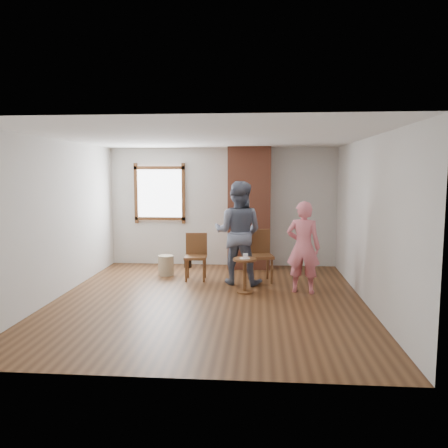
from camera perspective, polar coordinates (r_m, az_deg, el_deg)
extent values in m
plane|color=brown|center=(7.21, -2.03, -9.84)|extent=(5.50, 5.50, 0.00)
cube|color=silver|center=(9.68, -0.22, 2.23)|extent=(5.00, 0.04, 2.60)
cube|color=silver|center=(7.65, -21.01, 0.60)|extent=(0.04, 5.50, 2.60)
cube|color=silver|center=(7.12, 18.34, 0.28)|extent=(0.04, 5.50, 2.60)
cube|color=white|center=(6.94, -2.12, 11.22)|extent=(5.00, 5.50, 0.04)
cube|color=brown|center=(9.84, -8.41, 3.98)|extent=(1.14, 0.06, 1.34)
cube|color=white|center=(9.86, -8.38, 3.99)|extent=(1.00, 0.02, 1.20)
cube|color=#AD593D|center=(9.40, 3.31, 2.09)|extent=(0.90, 0.50, 2.60)
cylinder|color=tan|center=(8.92, -7.59, -5.37)|extent=(0.31, 0.31, 0.40)
cylinder|color=black|center=(9.60, -4.74, -5.18)|extent=(0.19, 0.19, 0.17)
cube|color=brown|center=(8.41, -3.73, -4.34)|extent=(0.43, 0.43, 0.05)
cylinder|color=brown|center=(8.31, -4.99, -6.06)|extent=(0.04, 0.04, 0.45)
cylinder|color=brown|center=(8.28, -2.66, -6.09)|extent=(0.04, 0.04, 0.45)
cylinder|color=brown|center=(8.63, -4.73, -5.57)|extent=(0.04, 0.04, 0.45)
cylinder|color=brown|center=(8.60, -2.49, -5.60)|extent=(0.04, 0.04, 0.45)
cube|color=brown|center=(8.55, -3.62, -2.64)|extent=(0.42, 0.06, 0.45)
cube|color=brown|center=(8.28, 4.75, -4.22)|extent=(0.53, 0.53, 0.05)
cylinder|color=brown|center=(8.12, 3.70, -6.19)|extent=(0.04, 0.04, 0.49)
cylinder|color=brown|center=(8.19, 6.25, -6.10)|extent=(0.04, 0.04, 0.49)
cylinder|color=brown|center=(8.48, 3.26, -5.64)|extent=(0.04, 0.04, 0.49)
cylinder|color=brown|center=(8.55, 5.71, -5.56)|extent=(0.04, 0.04, 0.49)
cube|color=brown|center=(8.44, 4.49, -2.33)|extent=(0.46, 0.13, 0.49)
cylinder|color=brown|center=(7.49, 2.74, -4.66)|extent=(0.40, 0.40, 0.04)
cylinder|color=brown|center=(7.55, 2.72, -6.82)|extent=(0.06, 0.06, 0.54)
cylinder|color=brown|center=(7.62, 2.71, -8.83)|extent=(0.28, 0.28, 0.03)
cylinder|color=white|center=(7.48, 2.74, -4.48)|extent=(0.18, 0.18, 0.01)
cube|color=white|center=(7.47, 2.81, -4.23)|extent=(0.08, 0.07, 0.06)
imported|color=#141D38|center=(8.08, 1.88, -1.14)|extent=(1.05, 0.89, 1.90)
imported|color=pink|center=(7.59, 10.31, -2.99)|extent=(0.65, 0.50, 1.58)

